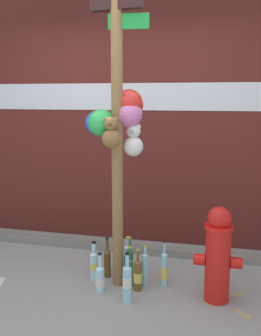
% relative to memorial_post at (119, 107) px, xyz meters
% --- Properties ---
extents(ground_plane, '(14.00, 14.00, 0.00)m').
position_rel_memorial_post_xyz_m(ground_plane, '(-0.20, -0.52, -1.57)').
color(ground_plane, gray).
extents(building_wall, '(10.00, 0.21, 3.27)m').
position_rel_memorial_post_xyz_m(building_wall, '(-0.21, 1.19, 0.06)').
color(building_wall, '#561E19').
rests_on(building_wall, ground_plane).
extents(curb_strip, '(8.00, 0.12, 0.08)m').
position_rel_memorial_post_xyz_m(curb_strip, '(-0.20, 0.72, -1.53)').
color(curb_strip, slate).
rests_on(curb_strip, ground_plane).
extents(memorial_post, '(0.54, 0.46, 2.70)m').
position_rel_memorial_post_xyz_m(memorial_post, '(0.00, 0.00, 0.00)').
color(memorial_post, olive).
rests_on(memorial_post, ground_plane).
extents(fire_hydrant, '(0.39, 0.24, 0.80)m').
position_rel_memorial_post_xyz_m(fire_hydrant, '(0.86, -0.11, -1.17)').
color(fire_hydrant, red).
rests_on(fire_hydrant, ground_plane).
extents(bottle_0, '(0.07, 0.07, 0.38)m').
position_rel_memorial_post_xyz_m(bottle_0, '(0.19, -0.10, -1.43)').
color(bottle_0, brown).
rests_on(bottle_0, ground_plane).
extents(bottle_1, '(0.06, 0.06, 0.36)m').
position_rel_memorial_post_xyz_m(bottle_1, '(0.23, 0.02, -1.42)').
color(bottle_1, '#93CCE0').
rests_on(bottle_1, ground_plane).
extents(bottle_2, '(0.07, 0.07, 0.38)m').
position_rel_memorial_post_xyz_m(bottle_2, '(-0.15, 0.09, -1.43)').
color(bottle_2, brown).
rests_on(bottle_2, ground_plane).
extents(bottle_3, '(0.06, 0.06, 0.42)m').
position_rel_memorial_post_xyz_m(bottle_3, '(0.08, 0.04, -1.41)').
color(bottle_3, '#337038').
rests_on(bottle_3, ground_plane).
extents(bottle_4, '(0.08, 0.08, 0.35)m').
position_rel_memorial_post_xyz_m(bottle_4, '(-0.12, -0.20, -1.45)').
color(bottle_4, '#B2DBEA').
rests_on(bottle_4, ground_plane).
extents(bottle_5, '(0.06, 0.06, 0.41)m').
position_rel_memorial_post_xyz_m(bottle_5, '(0.39, 0.05, -1.42)').
color(bottle_5, '#93CCE0').
rests_on(bottle_5, ground_plane).
extents(bottle_6, '(0.08, 0.08, 0.37)m').
position_rel_memorial_post_xyz_m(bottle_6, '(-0.24, 0.00, -1.42)').
color(bottle_6, '#B2DBEA').
rests_on(bottle_6, ground_plane).
extents(bottle_7, '(0.08, 0.08, 0.43)m').
position_rel_memorial_post_xyz_m(bottle_7, '(0.15, -0.32, -1.40)').
color(bottle_7, '#93CCE0').
rests_on(bottle_7, ground_plane).
extents(bottle_8, '(0.08, 0.08, 0.37)m').
position_rel_memorial_post_xyz_m(bottle_8, '(0.03, 0.18, -1.42)').
color(bottle_8, '#B2DBEA').
rests_on(bottle_8, ground_plane).
extents(bottle_9, '(0.07, 0.07, 0.37)m').
position_rel_memorial_post_xyz_m(bottle_9, '(0.10, -0.05, -1.43)').
color(bottle_9, '#337038').
rests_on(bottle_9, ground_plane).
extents(litter_2, '(0.11, 0.07, 0.01)m').
position_rel_memorial_post_xyz_m(litter_2, '(1.03, 0.01, -1.57)').
color(litter_2, tan).
rests_on(litter_2, ground_plane).
extents(litter_3, '(0.15, 0.15, 0.01)m').
position_rel_memorial_post_xyz_m(litter_3, '(1.06, -0.29, -1.57)').
color(litter_3, tan).
rests_on(litter_3, ground_plane).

